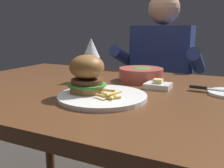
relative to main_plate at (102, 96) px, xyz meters
The scene contains 9 objects.
dining_table 0.17m from the main_plate, 93.53° to the left, with size 1.47×0.89×0.74m.
main_plate is the anchor object (origin of this frame).
burger_sandwich 0.09m from the main_plate, behind, with size 0.13×0.13×0.13m.
fries_pile 0.05m from the main_plate, 32.01° to the right, with size 0.09×0.07×0.02m.
wine_glass 0.32m from the main_plate, 126.98° to the left, with size 0.07×0.07×0.18m.
table_knife 0.39m from the main_plate, 36.40° to the left, with size 0.21×0.03×0.01m.
butter_dish 0.25m from the main_plate, 60.61° to the left, with size 0.09×0.08×0.04m.
soup_bowl 0.33m from the main_plate, 87.42° to the left, with size 0.19×0.19×0.06m.
diner_person 0.88m from the main_plate, 92.24° to the left, with size 0.51×0.36×1.18m.
Camera 1 is at (0.37, -0.82, 0.96)m, focal length 40.00 mm.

